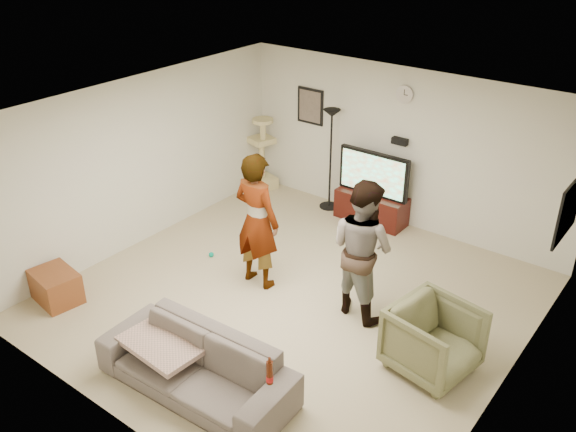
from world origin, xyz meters
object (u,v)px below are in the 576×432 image
Objects in this scene: sofa at (196,366)px; armchair at (434,340)px; floor_lamp at (330,160)px; person_left at (257,221)px; person_right at (362,249)px; beer_bottle at (270,373)px; tv at (374,174)px; cat_tree at (262,153)px; side_table at (56,286)px; tv_stand at (371,207)px.

armchair is at bearing 42.02° from sofa.
floor_lamp is 0.91× the size of person_left.
floor_lamp is at bearing -77.04° from person_left.
person_right is 7.16× the size of beer_bottle.
sofa is 2.56m from armchair.
tv reaches higher than armchair.
cat_tree is at bearing 70.29° from armchair.
beer_bottle is 3.64m from side_table.
floor_lamp reaches higher than tv.
floor_lamp is (-0.82, 0.01, 0.02)m from tv.
armchair is (2.33, -2.66, 0.16)m from tv_stand.
armchair is at bearing 177.14° from person_left.
person_right is at bearing 79.17° from armchair.
person_right is 1.39m from armchair.
person_left is (-0.30, -2.48, 0.69)m from tv_stand.
floor_lamp reaches higher than beer_bottle.
cat_tree is at bearing -50.37° from person_left.
armchair is at bearing -48.79° from tv.
side_table is at bearing 121.37° from armchair.
tv_stand is at bearing 51.27° from armchair.
tv_stand is 4.59× the size of beer_bottle.
person_left reaches higher than person_right.
sofa is (1.34, -4.48, -0.53)m from floor_lamp.
side_table is (-2.61, 0.07, -0.11)m from sofa.
side_table is (-3.60, 0.07, -0.55)m from beer_bottle.
side_table is (-1.27, -4.40, -0.64)m from floor_lamp.
person_left is at bearing 132.35° from beer_bottle.
cat_tree is 0.74× the size of person_right.
person_left is 3.00× the size of side_table.
sofa is at bearing 113.52° from person_left.
person_left is at bearing -96.96° from tv.
cat_tree reaches higher than side_table.
side_table is at bearing -106.10° from floor_lamp.
armchair is (2.63, -0.19, -0.54)m from person_left.
person_right is (1.12, -2.20, 0.06)m from tv.
armchair reaches higher than sofa.
armchair is 4.75m from side_table.
sofa is (0.82, -1.99, -0.62)m from person_left.
person_right reaches higher than tv.
person_right reaches higher than floor_lamp.
tv_stand is 4.86m from side_table.
person_right is at bearing -48.74° from floor_lamp.
tv_stand is 4.49m from sofa.
person_right is 2.06× the size of armchair.
person_right is at bearing -167.87° from person_left.
beer_bottle is at bearing -49.74° from cat_tree.
tv_stand reaches higher than side_table.
cat_tree is at bearing -20.60° from person_right.
tv is (0.00, 0.00, 0.59)m from tv_stand.
person_left is at bearing 109.68° from sofa.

